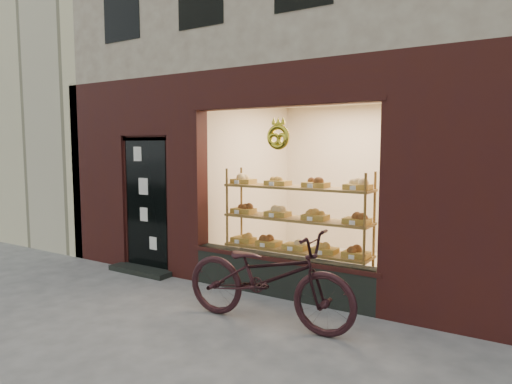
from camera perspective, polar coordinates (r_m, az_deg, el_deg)
The scene contains 4 objects.
ground at distance 5.07m, azimuth -14.00°, elevation -18.05°, with size 90.00×90.00×0.00m, color #58585C.
neighbor_left at distance 15.82m, azimuth -24.54°, elevation 14.23°, with size 12.00×7.00×9.00m, color beige.
display_shelf at distance 6.55m, azimuth 5.01°, elevation -4.64°, with size 2.20×0.45×1.70m.
bicycle at distance 5.27m, azimuth 1.44°, elevation -10.56°, with size 0.73×2.10×1.11m, color black.
Camera 1 is at (3.38, -3.19, 2.04)m, focal length 32.00 mm.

